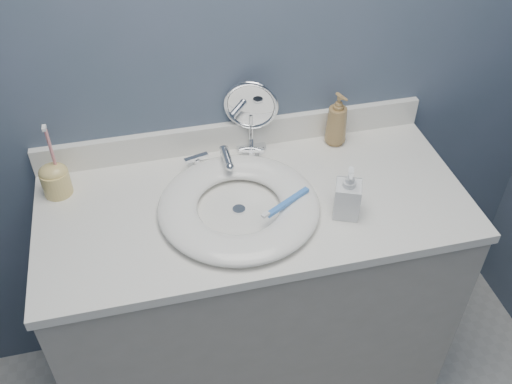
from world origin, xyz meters
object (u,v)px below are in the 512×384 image
object	(u,v)px
soap_bottle_amber	(337,119)
soap_bottle_clear	(348,192)
makeup_mirror	(251,113)
toothbrush_holder	(55,178)

from	to	relation	value
soap_bottle_amber	soap_bottle_clear	size ratio (longest dim) A/B	1.14
makeup_mirror	toothbrush_holder	bearing A→B (deg)	-153.88
soap_bottle_amber	toothbrush_holder	bearing A→B (deg)	163.46
makeup_mirror	soap_bottle_clear	size ratio (longest dim) A/B	1.58
makeup_mirror	soap_bottle_clear	bearing A→B (deg)	-42.71
makeup_mirror	toothbrush_holder	world-z (taller)	makeup_mirror
makeup_mirror	soap_bottle_clear	xyz separation A→B (m)	(0.19, -0.35, -0.06)
soap_bottle_amber	soap_bottle_clear	bearing A→B (deg)	-123.79
soap_bottle_clear	toothbrush_holder	xyz separation A→B (m)	(-0.78, 0.27, -0.02)
makeup_mirror	soap_bottle_clear	world-z (taller)	makeup_mirror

